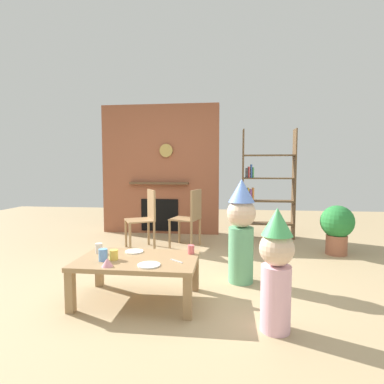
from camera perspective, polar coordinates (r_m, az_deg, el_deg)
ground_plane at (r=3.38m, az=-3.45°, el=-16.89°), size 12.00×12.00×0.00m
brick_fireplace_feature at (r=5.83m, az=-5.87°, el=4.08°), size 2.20×0.28×2.40m
bookshelf at (r=5.55m, az=13.25°, el=0.82°), size 0.90×0.28×1.90m
coffee_table at (r=2.96m, az=-10.03°, el=-13.10°), size 1.10×0.69×0.40m
paper_cup_near_left at (r=2.92m, az=-16.17°, el=-11.15°), size 0.08×0.08×0.11m
paper_cup_near_right at (r=2.94m, az=-14.30°, el=-11.23°), size 0.08×0.08×0.09m
paper_cup_center at (r=3.19m, az=-16.91°, el=-9.95°), size 0.07×0.07×0.10m
paper_cup_far_left at (r=3.03m, az=-0.18°, el=-10.61°), size 0.06×0.06×0.09m
paper_plate_front at (r=2.72m, az=-8.01°, el=-13.26°), size 0.20×0.20×0.01m
paper_plate_rear at (r=3.15m, az=-10.67°, el=-10.79°), size 0.18×0.18×0.01m
birthday_cake_slice at (r=2.76m, az=-15.46°, el=-12.46°), size 0.10×0.10×0.07m
table_fork at (r=2.82m, az=-2.89°, el=-12.66°), size 0.13×0.11×0.01m
child_with_cone_hat at (r=2.45m, az=15.37°, el=-13.19°), size 0.26×0.26×0.94m
child_in_pink at (r=3.35m, az=9.11°, el=-6.62°), size 0.31×0.31×1.12m
dining_chair_left at (r=4.76m, az=-8.63°, el=-4.28°), size 0.54×0.54×0.90m
dining_chair_middle at (r=4.75m, az=-0.29°, el=-4.23°), size 0.49×0.49×0.90m
potted_plant_tall at (r=4.84m, az=25.33°, el=-5.72°), size 0.46×0.46×0.70m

